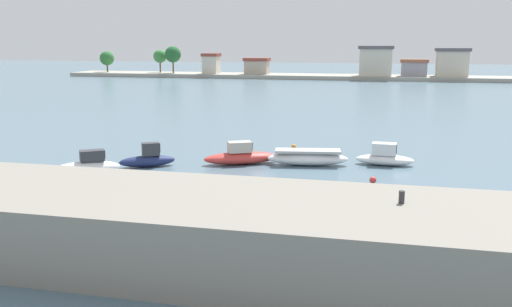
% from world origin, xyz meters
% --- Properties ---
extents(ground_plane, '(400.00, 400.00, 0.00)m').
position_xyz_m(ground_plane, '(0.00, 0.00, 0.00)').
color(ground_plane, slate).
extents(seawall_embankment, '(82.04, 6.96, 2.66)m').
position_xyz_m(seawall_embankment, '(0.00, -7.68, 1.33)').
color(seawall_embankment, gray).
rests_on(seawall_embankment, ground).
extents(mooring_bollard, '(0.21, 0.21, 0.45)m').
position_xyz_m(mooring_bollard, '(12.03, -6.93, 2.89)').
color(mooring_bollard, '#2D2D33').
rests_on(mooring_bollard, seawall_embankment).
extents(moored_boat_0, '(4.22, 3.58, 1.65)m').
position_xyz_m(moored_boat_0, '(-6.80, 4.08, 0.59)').
color(moored_boat_0, white).
rests_on(moored_boat_0, ground).
extents(moored_boat_1, '(3.74, 2.87, 1.62)m').
position_xyz_m(moored_boat_1, '(-4.29, 7.63, 0.53)').
color(moored_boat_1, navy).
rests_on(moored_boat_1, ground).
extents(moored_boat_2, '(5.30, 3.77, 1.56)m').
position_xyz_m(moored_boat_2, '(1.56, 9.94, 0.53)').
color(moored_boat_2, '#C63833').
rests_on(moored_boat_2, ground).
extents(moored_boat_3, '(5.71, 2.50, 1.07)m').
position_xyz_m(moored_boat_3, '(6.09, 10.64, 0.51)').
color(moored_boat_3, white).
rests_on(moored_boat_3, ground).
extents(moored_boat_4, '(3.95, 1.55, 1.51)m').
position_xyz_m(moored_boat_4, '(11.20, 11.94, 0.53)').
color(moored_boat_4, white).
rests_on(moored_boat_4, ground).
extents(mooring_buoy_0, '(0.36, 0.36, 0.36)m').
position_xyz_m(mooring_buoy_0, '(8.05, 5.11, 0.18)').
color(mooring_buoy_0, red).
rests_on(mooring_buoy_0, ground).
extents(mooring_buoy_1, '(0.41, 0.41, 0.41)m').
position_xyz_m(mooring_buoy_1, '(10.63, 6.50, 0.21)').
color(mooring_buoy_1, red).
rests_on(mooring_buoy_1, ground).
extents(mooring_buoy_2, '(0.29, 0.29, 0.29)m').
position_xyz_m(mooring_buoy_2, '(0.44, 14.26, 0.15)').
color(mooring_buoy_2, yellow).
rests_on(mooring_buoy_2, ground).
extents(mooring_buoy_3, '(0.36, 0.36, 0.36)m').
position_xyz_m(mooring_buoy_3, '(4.12, 16.42, 0.18)').
color(mooring_buoy_3, orange).
rests_on(mooring_buoy_3, ground).
extents(distant_shoreline, '(130.84, 10.59, 7.42)m').
position_xyz_m(distant_shoreline, '(4.00, 102.63, 1.97)').
color(distant_shoreline, '#9E998C').
rests_on(distant_shoreline, ground).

